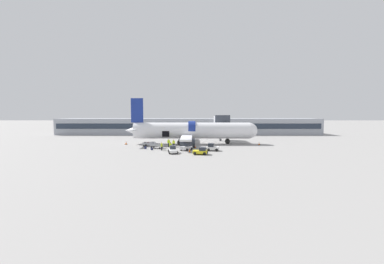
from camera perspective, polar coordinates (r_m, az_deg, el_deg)
The scene contains 20 objects.
ground_plane at distance 51.50m, azimuth -1.64°, elevation -3.82°, with size 500.00×500.00×0.00m, color gray.
terminal_strip at distance 89.13m, azimuth -0.82°, elevation 1.44°, with size 94.98×13.46×5.77m.
jet_bridge_stub at distance 63.87m, azimuth 7.03°, elevation 2.49°, with size 3.75×9.35×7.10m.
airplane at distance 57.83m, azimuth -0.40°, elevation 0.26°, with size 32.53×25.99×11.22m.
baggage_tug_lead at distance 42.75m, azimuth 2.14°, elevation -4.69°, with size 2.87×2.35×1.33m.
baggage_tug_mid at distance 47.24m, azimuth 4.95°, elevation -3.79°, with size 2.70×2.28×1.48m.
baggage_tug_rear at distance 47.69m, azimuth -1.33°, elevation -3.68°, with size 2.61×2.90×1.54m.
baggage_tug_spare at distance 44.42m, azimuth -4.68°, elevation -4.35°, with size 2.10×3.39×1.35m.
baggage_cart_loading at distance 50.75m, azimuth -8.45°, elevation -3.34°, with size 3.65×2.15×1.07m.
baggage_cart_queued at distance 54.37m, azimuth -10.33°, elevation -2.94°, with size 3.67×2.01×1.01m.
ground_crew_loader_a at distance 47.78m, azimuth -5.26°, elevation -3.42°, with size 0.56×0.48×1.64m.
ground_crew_loader_b at distance 52.83m, azimuth -5.66°, elevation -2.59°, with size 0.64×0.49×1.83m.
ground_crew_driver at distance 52.10m, azimuth -4.47°, elevation -2.71°, with size 0.61×0.46×1.76m.
ground_crew_supervisor at distance 47.97m, azimuth -7.38°, elevation -3.42°, with size 0.50×0.54×1.62m.
suitcase_on_tarmac_upright at distance 48.59m, azimuth -9.71°, elevation -4.05°, with size 0.47×0.29×0.62m.
suitcase_on_tarmac_spare at distance 50.42m, azimuth -11.20°, elevation -3.73°, with size 0.48×0.37×0.70m.
safety_cone_nose at distance 58.51m, azimuth 15.96°, elevation -2.71°, with size 0.57×0.57×0.66m.
safety_cone_engine_left at distance 45.48m, azimuth -0.60°, elevation -4.43°, with size 0.44×0.44×0.77m.
safety_cone_wingtip at distance 51.40m, azimuth 0.72°, elevation -3.48°, with size 0.63×0.63×0.68m.
safety_cone_tail at distance 59.15m, azimuth -15.69°, elevation -2.58°, with size 0.65×0.65×0.76m.
Camera 1 is at (1.74, -50.96, 7.19)m, focal length 22.00 mm.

